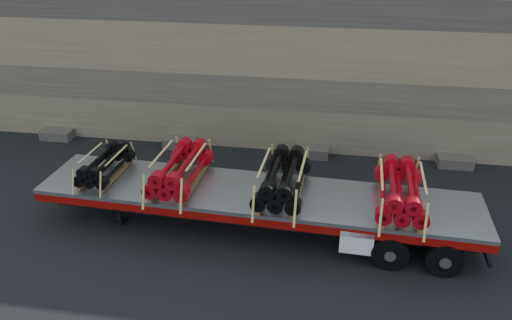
{
  "coord_description": "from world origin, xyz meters",
  "views": [
    {
      "loc": [
        2.58,
        -11.84,
        8.05
      ],
      "look_at": [
        0.51,
        1.08,
        1.5
      ],
      "focal_mm": 35.0,
      "sensor_mm": 36.0,
      "label": 1
    }
  ],
  "objects_px": {
    "trailer": "(256,210)",
    "bundle_front": "(105,165)",
    "bundle_rear": "(400,191)",
    "bundle_midfront": "(180,170)",
    "bundle_midrear": "(283,180)"
  },
  "relations": [
    {
      "from": "trailer",
      "to": "bundle_front",
      "type": "xyz_separation_m",
      "value": [
        -4.39,
        0.19,
        0.95
      ]
    },
    {
      "from": "trailer",
      "to": "bundle_rear",
      "type": "distance_m",
      "value": 3.9
    },
    {
      "from": "trailer",
      "to": "bundle_midrear",
      "type": "relative_size",
      "value": 4.78
    },
    {
      "from": "trailer",
      "to": "bundle_midfront",
      "type": "bearing_deg",
      "value": 180.0
    },
    {
      "from": "trailer",
      "to": "bundle_rear",
      "type": "height_order",
      "value": "bundle_rear"
    },
    {
      "from": "trailer",
      "to": "bundle_midrear",
      "type": "xyz_separation_m",
      "value": [
        0.73,
        -0.03,
        1.05
      ]
    },
    {
      "from": "bundle_midfront",
      "to": "bundle_midrear",
      "type": "distance_m",
      "value": 2.88
    },
    {
      "from": "bundle_midrear",
      "to": "bundle_rear",
      "type": "relative_size",
      "value": 1.01
    },
    {
      "from": "bundle_midfront",
      "to": "bundle_front",
      "type": "bearing_deg",
      "value": 180.0
    },
    {
      "from": "bundle_front",
      "to": "bundle_midrear",
      "type": "xyz_separation_m",
      "value": [
        5.12,
        -0.22,
        0.1
      ]
    },
    {
      "from": "trailer",
      "to": "bundle_midfront",
      "type": "distance_m",
      "value": 2.39
    },
    {
      "from": "trailer",
      "to": "bundle_midfront",
      "type": "relative_size",
      "value": 4.88
    },
    {
      "from": "bundle_front",
      "to": "trailer",
      "type": "bearing_deg",
      "value": -0.0
    },
    {
      "from": "bundle_front",
      "to": "bundle_midfront",
      "type": "distance_m",
      "value": 2.25
    },
    {
      "from": "trailer",
      "to": "bundle_rear",
      "type": "xyz_separation_m",
      "value": [
        3.76,
        -0.16,
        1.04
      ]
    }
  ]
}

